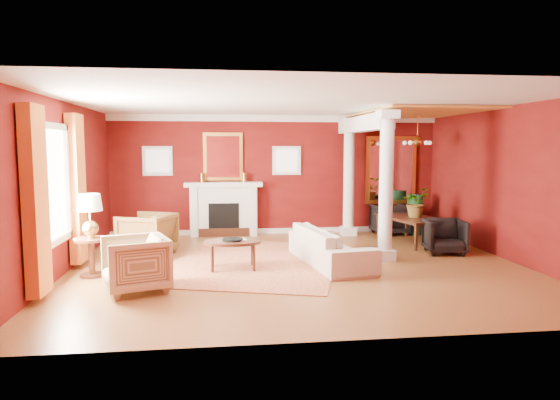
{
  "coord_description": "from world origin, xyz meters",
  "views": [
    {
      "loc": [
        -1.4,
        -8.68,
        2.12
      ],
      "look_at": [
        -0.28,
        0.44,
        1.15
      ],
      "focal_mm": 32.0,
      "sensor_mm": 36.0,
      "label": 1
    }
  ],
  "objects": [
    {
      "name": "dining_chair_near",
      "position": [
        3.08,
        0.7,
        0.38
      ],
      "size": [
        0.84,
        0.8,
        0.76
      ],
      "primitive_type": "imported",
      "rotation": [
        0.0,
        0.0,
        -0.16
      ],
      "color": "black",
      "rests_on": "ground"
    },
    {
      "name": "amber_ceiling",
      "position": [
        2.85,
        1.75,
        2.87
      ],
      "size": [
        2.3,
        3.4,
        0.04
      ],
      "primitive_type": "cube",
      "color": "gold",
      "rests_on": "room_shell"
    },
    {
      "name": "coffee_book",
      "position": [
        -1.11,
        -0.11,
        0.62
      ],
      "size": [
        0.17,
        0.05,
        0.23
      ],
      "primitive_type": "imported",
      "rotation": [
        0.0,
        0.0,
        0.21
      ],
      "color": "black",
      "rests_on": "coffee_table"
    },
    {
      "name": "flank_window_left",
      "position": [
        -2.85,
        3.46,
        1.8
      ],
      "size": [
        0.7,
        0.07,
        0.7
      ],
      "color": "silver",
      "rests_on": "room_shell"
    },
    {
      "name": "header_beam",
      "position": [
        1.7,
        1.9,
        2.62
      ],
      "size": [
        0.3,
        3.2,
        0.32
      ],
      "primitive_type": "cube",
      "color": "silver",
      "rests_on": "column_front"
    },
    {
      "name": "room_shell",
      "position": [
        0.0,
        0.0,
        2.02
      ],
      "size": [
        8.04,
        7.04,
        2.92
      ],
      "color": "maroon",
      "rests_on": "ground"
    },
    {
      "name": "dining_chair_far",
      "position": [
        2.73,
        3.0,
        0.41
      ],
      "size": [
        0.81,
        0.76,
        0.81
      ],
      "primitive_type": "imported",
      "rotation": [
        0.0,
        0.0,
        3.17
      ],
      "color": "black",
      "rests_on": "ground"
    },
    {
      "name": "column_front",
      "position": [
        1.7,
        0.3,
        1.43
      ],
      "size": [
        0.36,
        0.36,
        2.8
      ],
      "color": "silver",
      "rests_on": "ground"
    },
    {
      "name": "crown_trim",
      "position": [
        0.0,
        3.46,
        2.82
      ],
      "size": [
        8.0,
        0.08,
        0.16
      ],
      "primitive_type": "cube",
      "color": "silver",
      "rests_on": "room_shell"
    },
    {
      "name": "sofa",
      "position": [
        0.6,
        0.07,
        0.45
      ],
      "size": [
        1.02,
        2.36,
        0.89
      ],
      "primitive_type": "imported",
      "rotation": [
        0.0,
        0.0,
        1.73
      ],
      "color": "beige",
      "rests_on": "ground"
    },
    {
      "name": "coffee_table",
      "position": [
        -1.18,
        -0.11,
        0.46
      ],
      "size": [
        1.01,
        1.01,
        0.51
      ],
      "rotation": [
        0.0,
        0.0,
        -0.22
      ],
      "color": "black",
      "rests_on": "ground"
    },
    {
      "name": "dining_table",
      "position": [
        2.85,
        1.84,
        0.47
      ],
      "size": [
        0.93,
        1.76,
        0.93
      ],
      "primitive_type": "imported",
      "rotation": [
        0.0,
        0.0,
        1.79
      ],
      "color": "black",
      "rests_on": "ground"
    },
    {
      "name": "rug",
      "position": [
        -0.75,
        0.4,
        0.01
      ],
      "size": [
        3.93,
        4.6,
        0.02
      ],
      "primitive_type": "cube",
      "rotation": [
        0.0,
        0.0,
        -0.29
      ],
      "color": "maroon",
      "rests_on": "ground"
    },
    {
      "name": "chandelier",
      "position": [
        2.9,
        1.8,
        2.25
      ],
      "size": [
        0.6,
        0.62,
        0.75
      ],
      "color": "#B18437",
      "rests_on": "room_shell"
    },
    {
      "name": "potted_plant",
      "position": [
        2.89,
        1.76,
        1.19
      ],
      "size": [
        0.81,
        0.85,
        0.51
      ],
      "primitive_type": "imported",
      "rotation": [
        0.0,
        0.0,
        0.43
      ],
      "color": "#26591E",
      "rests_on": "dining_table"
    },
    {
      "name": "ground",
      "position": [
        0.0,
        0.0,
        0.0
      ],
      "size": [
        8.0,
        8.0,
        0.0
      ],
      "primitive_type": "plane",
      "color": "brown",
      "rests_on": "ground"
    },
    {
      "name": "armchair_stripe",
      "position": [
        -2.64,
        -1.26,
        0.45
      ],
      "size": [
        1.07,
        1.1,
        0.9
      ],
      "primitive_type": "imported",
      "rotation": [
        0.0,
        0.0,
        -1.24
      ],
      "color": "#CCB088",
      "rests_on": "ground"
    },
    {
      "name": "left_window",
      "position": [
        -3.89,
        -0.6,
        1.42
      ],
      "size": [
        0.21,
        2.55,
        2.6
      ],
      "color": "white",
      "rests_on": "room_shell"
    },
    {
      "name": "dining_mirror",
      "position": [
        2.9,
        3.45,
        1.55
      ],
      "size": [
        1.3,
        0.07,
        1.7
      ],
      "color": "gold",
      "rests_on": "room_shell"
    },
    {
      "name": "overmantel_mirror",
      "position": [
        -1.3,
        3.45,
        1.9
      ],
      "size": [
        0.95,
        0.07,
        1.15
      ],
      "color": "gold",
      "rests_on": "fireplace"
    },
    {
      "name": "green_urn",
      "position": [
        3.32,
        2.87,
        0.39
      ],
      "size": [
        0.42,
        0.42,
        1.01
      ],
      "color": "#133C1F",
      "rests_on": "ground"
    },
    {
      "name": "fireplace",
      "position": [
        -1.3,
        3.32,
        0.65
      ],
      "size": [
        1.85,
        0.42,
        1.29
      ],
      "color": "silver",
      "rests_on": "ground"
    },
    {
      "name": "armchair_leopard",
      "position": [
        -2.81,
        1.18,
        0.47
      ],
      "size": [
        1.13,
        1.16,
        0.93
      ],
      "primitive_type": "imported",
      "rotation": [
        0.0,
        0.0,
        -1.96
      ],
      "color": "black",
      "rests_on": "ground"
    },
    {
      "name": "flank_window_right",
      "position": [
        0.25,
        3.46,
        1.8
      ],
      "size": [
        0.7,
        0.07,
        0.7
      ],
      "color": "silver",
      "rests_on": "room_shell"
    },
    {
      "name": "column_back",
      "position": [
        1.7,
        3.0,
        1.43
      ],
      "size": [
        0.36,
        0.36,
        2.8
      ],
      "color": "silver",
      "rests_on": "ground"
    },
    {
      "name": "side_table",
      "position": [
        -3.5,
        -0.3,
        0.9
      ],
      "size": [
        0.55,
        0.55,
        1.37
      ],
      "rotation": [
        0.0,
        0.0,
        -0.38
      ],
      "color": "black",
      "rests_on": "ground"
    },
    {
      "name": "base_trim",
      "position": [
        0.0,
        3.46,
        0.06
      ],
      "size": [
        8.0,
        0.08,
        0.12
      ],
      "primitive_type": "cube",
      "color": "silver",
      "rests_on": "ground"
    }
  ]
}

